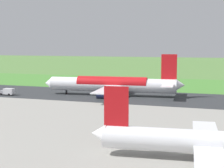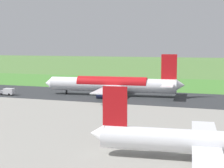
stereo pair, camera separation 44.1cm
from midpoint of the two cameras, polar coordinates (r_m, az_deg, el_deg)
The scene contains 8 objects.
ground_plane at distance 133.74m, azimuth -2.50°, elevation -1.82°, with size 800.00×800.00×0.00m, color #547F3D.
runway_asphalt at distance 133.73m, azimuth -2.50°, elevation -1.81°, with size 600.00×33.09×0.06m, color #2D3033.
grass_verge_foreground at distance 166.00m, azimuth 1.77°, elevation -0.19°, with size 600.00×80.00×0.04m, color #478534.
airliner_main at distance 131.09m, azimuth 0.06°, elevation -0.07°, with size 54.15×44.37×15.88m.
airliner_parked_near at distance 60.62m, azimuth 15.66°, elevation -9.09°, with size 41.66×34.16×12.16m.
service_truck_baggage at distance 138.84m, azimuth -16.79°, elevation -1.20°, with size 5.91×2.57×2.65m.
no_stopping_sign at distance 172.25m, azimuth -0.78°, elevation 0.52°, with size 0.60×0.10×2.32m.
traffic_cone_orange at distance 172.83m, azimuth -2.22°, elevation 0.16°, with size 0.40×0.40×0.55m, color orange.
Camera 1 is at (-47.44, 123.52, 19.37)m, focal length 56.03 mm.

